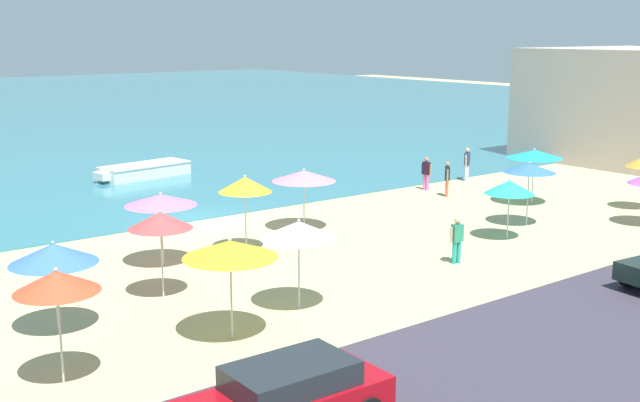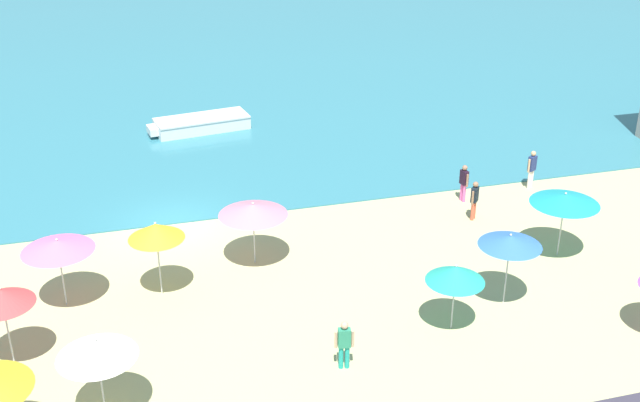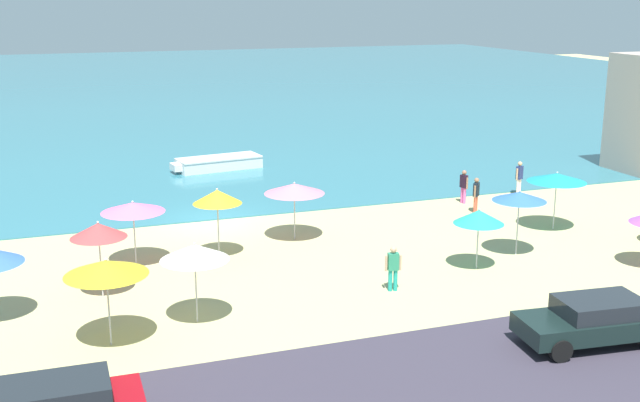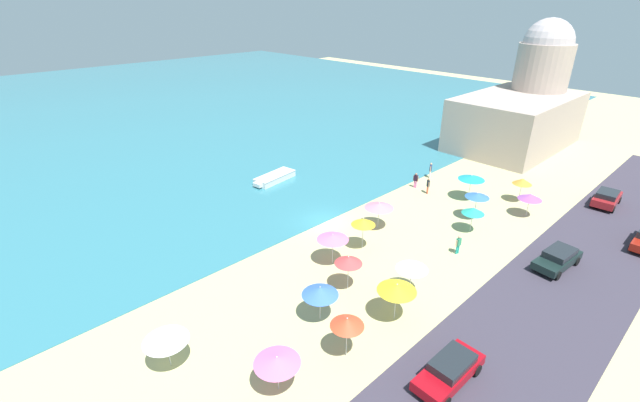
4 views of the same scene
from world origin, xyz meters
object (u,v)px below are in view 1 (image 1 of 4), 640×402
beach_umbrella_8 (230,249)px  skiff_nearshore (144,171)px  beach_umbrella_10 (509,187)px  beach_umbrella_13 (53,254)px  bather_1 (457,238)px  parked_car_4 (284,397)px  beach_umbrella_14 (299,230)px  beach_umbrella_11 (534,154)px  beach_umbrella_6 (57,281)px  bather_3 (467,162)px  beach_umbrella_7 (304,176)px  bather_0 (426,172)px  bather_2 (447,177)px  beach_umbrella_3 (529,168)px  beach_umbrella_1 (160,220)px  beach_umbrella_5 (161,200)px  beach_umbrella_4 (245,185)px

beach_umbrella_8 → skiff_nearshore: (8.17, 22.14, -1.93)m
beach_umbrella_8 → beach_umbrella_10: size_ratio=1.14×
beach_umbrella_13 → beach_umbrella_8: bearing=-43.8°
bather_1 → parked_car_4: 12.71m
beach_umbrella_14 → beach_umbrella_10: bearing=7.7°
beach_umbrella_11 → parked_car_4: beach_umbrella_11 is taller
beach_umbrella_6 → beach_umbrella_14: 7.00m
beach_umbrella_6 → beach_umbrella_13: (1.03, 3.14, -0.27)m
beach_umbrella_6 → beach_umbrella_13: 3.32m
beach_umbrella_11 → bather_3: bearing=70.6°
beach_umbrella_7 → beach_umbrella_10: 7.70m
beach_umbrella_8 → bather_0: bearing=31.4°
bather_0 → bather_3: size_ratio=0.94×
parked_car_4 → skiff_nearshore: 28.71m
beach_umbrella_8 → beach_umbrella_13: 4.54m
bather_0 → parked_car_4: bather_0 is taller
bather_2 → beach_umbrella_3: bearing=-106.0°
bather_2 → parked_car_4: bather_2 is taller
beach_umbrella_10 → bather_3: (7.70, 8.98, -1.00)m
beach_umbrella_6 → bather_0: bearing=26.2°
beach_umbrella_7 → beach_umbrella_10: (5.13, -5.73, -0.17)m
beach_umbrella_3 → beach_umbrella_10: 2.48m
beach_umbrella_3 → beach_umbrella_13: 18.83m
beach_umbrella_8 → beach_umbrella_14: beach_umbrella_8 is taller
beach_umbrella_14 → bather_2: (14.61, 8.28, -1.34)m
bather_1 → beach_umbrella_8: bearing=-172.8°
beach_umbrella_6 → parked_car_4: 5.63m
beach_umbrella_1 → beach_umbrella_14: size_ratio=1.01×
beach_umbrella_14 → beach_umbrella_7: bearing=52.6°
bather_0 → skiff_nearshore: 14.78m
beach_umbrella_1 → beach_umbrella_14: beach_umbrella_1 is taller
beach_umbrella_5 → parked_car_4: beach_umbrella_5 is taller
beach_umbrella_6 → skiff_nearshore: (12.47, 22.14, -1.95)m
beach_umbrella_6 → bather_1: size_ratio=1.69×
beach_umbrella_8 → bather_3: 23.83m
bather_0 → parked_car_4: size_ratio=0.38×
beach_umbrella_6 → skiff_nearshore: bearing=60.6°
beach_umbrella_3 → skiff_nearshore: bearing=111.3°
beach_umbrella_13 → bather_0: size_ratio=1.49×
beach_umbrella_8 → beach_umbrella_6: bearing=-180.0°
beach_umbrella_11 → beach_umbrella_14: size_ratio=0.98×
beach_umbrella_3 → beach_umbrella_8: bearing=-168.6°
beach_umbrella_3 → beach_umbrella_6: size_ratio=0.96×
beach_umbrella_8 → beach_umbrella_3: bearing=11.4°
beach_umbrella_14 → bather_1: beach_umbrella_14 is taller
bather_0 → beach_umbrella_5: bearing=-166.5°
beach_umbrella_5 → parked_car_4: (-3.38, -11.70, -1.42)m
beach_umbrella_4 → parked_car_4: size_ratio=0.63×
beach_umbrella_5 → bather_1: (7.83, -5.71, -1.33)m
beach_umbrella_7 → parked_car_4: (-9.94, -12.76, -1.34)m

